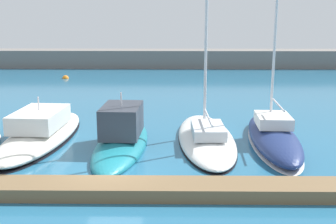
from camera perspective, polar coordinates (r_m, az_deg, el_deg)
ground_plane at (r=18.60m, az=-7.53°, el=-8.42°), size 120.00×120.00×0.00m
dock_pier at (r=16.67m, az=-8.53°, el=-10.10°), size 20.69×1.54×0.51m
breakwater_seawall at (r=55.08m, az=-2.02°, el=7.14°), size 108.00×3.66×2.22m
motorboat_ivory_second at (r=24.22m, az=-16.47°, el=-2.59°), size 3.59×10.42×2.68m
motorboat_teal_third at (r=22.27m, az=-6.19°, el=-3.42°), size 2.94×9.08×3.27m
sailboat_white_fourth at (r=23.13m, az=5.11°, el=-3.08°), size 3.24×10.20×21.58m
sailboat_navy_fifth at (r=23.28m, az=13.87°, el=-2.92°), size 2.81×9.40×20.42m
mooring_buoy_orange at (r=46.82m, az=-13.50°, el=4.37°), size 0.68×0.68×0.68m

